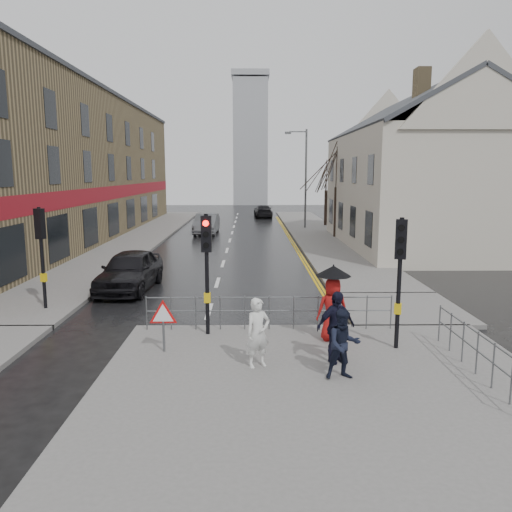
{
  "coord_description": "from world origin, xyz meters",
  "views": [
    {
      "loc": [
        1.4,
        -13.38,
        4.63
      ],
      "look_at": [
        1.61,
        3.82,
        1.77
      ],
      "focal_mm": 35.0,
      "sensor_mm": 36.0,
      "label": 1
    }
  ],
  "objects_px": {
    "pedestrian_with_umbrella": "(333,300)",
    "pedestrian_d": "(336,327)",
    "car_parked": "(130,270)",
    "pedestrian_a": "(258,333)",
    "car_mid": "(206,224)",
    "pedestrian_b": "(344,344)"
  },
  "relations": [
    {
      "from": "pedestrian_with_umbrella",
      "to": "car_mid",
      "type": "distance_m",
      "value": 25.84
    },
    {
      "from": "pedestrian_with_umbrella",
      "to": "pedestrian_d",
      "type": "relative_size",
      "value": 1.19
    },
    {
      "from": "pedestrian_b",
      "to": "car_mid",
      "type": "height_order",
      "value": "pedestrian_b"
    },
    {
      "from": "pedestrian_with_umbrella",
      "to": "car_mid",
      "type": "bearing_deg",
      "value": 102.44
    },
    {
      "from": "car_parked",
      "to": "pedestrian_d",
      "type": "bearing_deg",
      "value": -46.41
    },
    {
      "from": "pedestrian_a",
      "to": "pedestrian_with_umbrella",
      "type": "relative_size",
      "value": 0.8
    },
    {
      "from": "car_parked",
      "to": "car_mid",
      "type": "relative_size",
      "value": 1.0
    },
    {
      "from": "car_mid",
      "to": "car_parked",
      "type": "bearing_deg",
      "value": -92.65
    },
    {
      "from": "pedestrian_d",
      "to": "car_parked",
      "type": "xyz_separation_m",
      "value": [
        -6.84,
        8.14,
        -0.21
      ]
    },
    {
      "from": "pedestrian_with_umbrella",
      "to": "car_parked",
      "type": "height_order",
      "value": "pedestrian_with_umbrella"
    },
    {
      "from": "pedestrian_d",
      "to": "pedestrian_with_umbrella",
      "type": "bearing_deg",
      "value": 60.77
    },
    {
      "from": "car_mid",
      "to": "pedestrian_b",
      "type": "bearing_deg",
      "value": -77.23
    },
    {
      "from": "pedestrian_b",
      "to": "pedestrian_a",
      "type": "bearing_deg",
      "value": 151.69
    },
    {
      "from": "pedestrian_a",
      "to": "car_mid",
      "type": "relative_size",
      "value": 0.35
    },
    {
      "from": "pedestrian_d",
      "to": "car_parked",
      "type": "height_order",
      "value": "pedestrian_d"
    },
    {
      "from": "pedestrian_b",
      "to": "pedestrian_with_umbrella",
      "type": "distance_m",
      "value": 2.6
    },
    {
      "from": "pedestrian_a",
      "to": "pedestrian_b",
      "type": "relative_size",
      "value": 1.05
    },
    {
      "from": "pedestrian_b",
      "to": "pedestrian_d",
      "type": "bearing_deg",
      "value": 82.87
    },
    {
      "from": "pedestrian_d",
      "to": "pedestrian_a",
      "type": "bearing_deg",
      "value": 165.66
    },
    {
      "from": "pedestrian_a",
      "to": "pedestrian_with_umbrella",
      "type": "xyz_separation_m",
      "value": [
        2.04,
        1.85,
        0.3
      ]
    },
    {
      "from": "pedestrian_b",
      "to": "car_parked",
      "type": "xyz_separation_m",
      "value": [
        -6.84,
        9.13,
        -0.12
      ]
    },
    {
      "from": "pedestrian_a",
      "to": "car_mid",
      "type": "xyz_separation_m",
      "value": [
        -3.52,
        27.08,
        -0.19
      ]
    }
  ]
}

